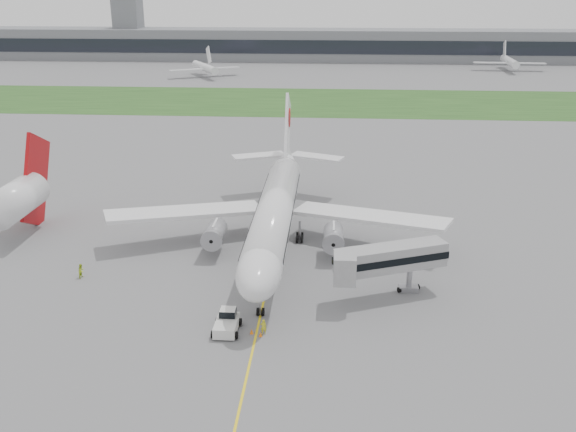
# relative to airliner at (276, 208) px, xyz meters

# --- Properties ---
(ground) EXTENTS (600.00, 600.00, 0.00)m
(ground) POSITION_rel_airliner_xyz_m (0.00, -4.87, -5.66)
(ground) COLOR gray
(ground) RESTS_ON ground
(apron_markings) EXTENTS (70.00, 70.00, 0.04)m
(apron_markings) POSITION_rel_airliner_xyz_m (0.00, -9.87, -5.66)
(apron_markings) COLOR yellow
(apron_markings) RESTS_ON ground
(grass_strip) EXTENTS (600.00, 50.00, 0.02)m
(grass_strip) POSITION_rel_airliner_xyz_m (0.00, 115.13, -5.65)
(grass_strip) COLOR #254A1C
(grass_strip) RESTS_ON ground
(terminal_building) EXTENTS (320.00, 22.30, 14.00)m
(terminal_building) POSITION_rel_airliner_xyz_m (0.00, 225.00, 1.34)
(terminal_building) COLOR gray
(terminal_building) RESTS_ON ground
(control_tower) EXTENTS (12.00, 12.00, 56.00)m
(control_tower) POSITION_rel_airliner_xyz_m (-90.00, 227.13, -5.66)
(control_tower) COLOR gray
(control_tower) RESTS_ON ground
(airliner) EXTENTS (48.13, 53.95, 17.88)m
(airliner) POSITION_rel_airliner_xyz_m (0.00, 0.00, 0.00)
(airliner) COLOR white
(airliner) RESTS_ON ground
(pushback_tug) EXTENTS (2.82, 4.15, 2.12)m
(pushback_tug) POSITION_rel_airliner_xyz_m (-3.19, -23.33, -4.69)
(pushback_tug) COLOR silver
(pushback_tug) RESTS_ON ground
(jet_bridge) EXTENTS (13.70, 8.87, 6.61)m
(jet_bridge) POSITION_rel_airliner_xyz_m (13.89, -14.65, -0.77)
(jet_bridge) COLOR gray
(jet_bridge) RESTS_ON ground
(safety_cone_left) EXTENTS (0.39, 0.39, 0.54)m
(safety_cone_left) POSITION_rel_airliner_xyz_m (-0.50, -23.88, -5.39)
(safety_cone_left) COLOR orange
(safety_cone_left) RESTS_ON ground
(safety_cone_right) EXTENTS (0.37, 0.37, 0.51)m
(safety_cone_right) POSITION_rel_airliner_xyz_m (0.50, -24.37, -5.41)
(safety_cone_right) COLOR orange
(safety_cone_right) RESTS_ON ground
(ground_crew_near) EXTENTS (0.72, 0.55, 1.76)m
(ground_crew_near) POSITION_rel_airliner_xyz_m (0.77, -23.87, -4.78)
(ground_crew_near) COLOR gold
(ground_crew_near) RESTS_ON ground
(ground_crew_far) EXTENTS (0.84, 1.01, 1.86)m
(ground_crew_far) POSITION_rel_airliner_xyz_m (-23.48, -11.80, -4.73)
(ground_crew_far) COLOR #ACCB21
(ground_crew_far) RESTS_ON ground
(neighbor_aircraft) EXTENTS (5.20, 18.19, 14.93)m
(neighbor_aircraft) POSITION_rel_airliner_xyz_m (-37.18, 1.50, 0.25)
(neighbor_aircraft) COLOR #A0090D
(neighbor_aircraft) RESTS_ON ground
(distant_aircraft_left) EXTENTS (35.81, 34.52, 10.53)m
(distant_aircraft_left) POSITION_rel_airliner_xyz_m (-42.16, 166.19, -5.66)
(distant_aircraft_left) COLOR white
(distant_aircraft_left) RESTS_ON ground
(distant_aircraft_right) EXTENTS (30.10, 26.91, 11.00)m
(distant_aircraft_right) POSITION_rel_airliner_xyz_m (79.75, 192.71, -5.66)
(distant_aircraft_right) COLOR white
(distant_aircraft_right) RESTS_ON ground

